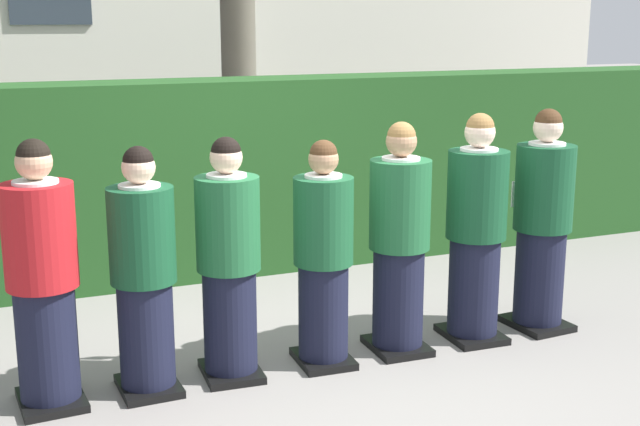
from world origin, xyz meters
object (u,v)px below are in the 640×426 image
at_px(student_in_red_blazer, 43,282).
at_px(student_front_row_5, 476,234).
at_px(student_front_row_6, 542,226).
at_px(student_front_row_2, 229,265).
at_px(student_front_row_3, 323,260).
at_px(student_front_row_1, 144,278).
at_px(student_front_row_4, 399,244).

height_order(student_in_red_blazer, student_front_row_5, student_front_row_5).
relative_size(student_in_red_blazer, student_front_row_6, 0.98).
distance_m(student_front_row_5, student_front_row_6, 0.59).
distance_m(student_front_row_2, student_front_row_5, 1.84).
bearing_deg(student_front_row_3, student_front_row_6, 0.47).
xyz_separation_m(student_in_red_blazer, student_front_row_3, (1.79, -0.05, -0.05)).
bearing_deg(student_front_row_1, student_front_row_5, -0.29).
bearing_deg(student_front_row_2, student_front_row_6, -0.51).
distance_m(student_in_red_blazer, student_front_row_4, 2.36).
height_order(student_in_red_blazer, student_front_row_6, student_front_row_6).
relative_size(student_front_row_2, student_front_row_4, 0.98).
bearing_deg(student_front_row_3, student_front_row_1, 179.15).
bearing_deg(student_front_row_6, student_front_row_1, 179.94).
bearing_deg(student_front_row_5, student_front_row_6, 0.87).
bearing_deg(student_front_row_5, student_front_row_4, 179.39).
bearing_deg(student_front_row_4, student_front_row_3, -178.79).
height_order(student_front_row_4, student_front_row_5, student_front_row_5).
xyz_separation_m(student_in_red_blazer, student_front_row_5, (2.98, -0.04, 0.01)).
distance_m(student_front_row_2, student_front_row_6, 2.42).
bearing_deg(student_front_row_5, student_in_red_blazer, 179.24).
relative_size(student_in_red_blazer, student_front_row_2, 1.03).
xyz_separation_m(student_in_red_blazer, student_front_row_1, (0.59, -0.03, -0.04)).
height_order(student_front_row_5, student_front_row_6, student_front_row_6).
relative_size(student_front_row_5, student_front_row_6, 1.00).
height_order(student_front_row_4, student_front_row_6, student_front_row_6).
distance_m(student_in_red_blazer, student_front_row_3, 1.79).
height_order(student_front_row_1, student_front_row_5, student_front_row_5).
bearing_deg(student_front_row_1, student_in_red_blazer, 177.35).
bearing_deg(student_in_red_blazer, student_front_row_5, -0.76).
relative_size(student_front_row_4, student_front_row_6, 0.98).
distance_m(student_in_red_blazer, student_front_row_5, 2.98).
height_order(student_front_row_1, student_front_row_6, student_front_row_6).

